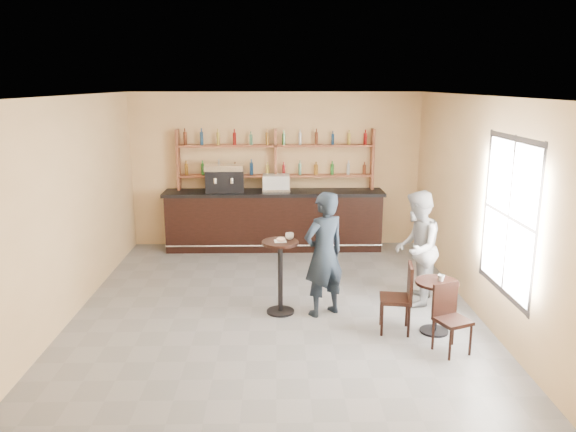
{
  "coord_description": "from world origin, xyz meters",
  "views": [
    {
      "loc": [
        0.01,
        -8.13,
        3.38
      ],
      "look_at": [
        0.2,
        0.8,
        1.25
      ],
      "focal_mm": 35.0,
      "sensor_mm": 36.0,
      "label": 1
    }
  ],
  "objects_px": {
    "chair_west": "(395,298)",
    "chair_south": "(453,320)",
    "espresso_machine": "(225,178)",
    "pedestal_table": "(280,277)",
    "patron_second": "(416,248)",
    "pastry_case": "(276,183)",
    "man_main": "(324,254)",
    "bar_counter": "(274,220)",
    "cafe_table": "(435,307)"
  },
  "relations": [
    {
      "from": "espresso_machine",
      "to": "pedestal_table",
      "type": "height_order",
      "value": "espresso_machine"
    },
    {
      "from": "bar_counter",
      "to": "cafe_table",
      "type": "distance_m",
      "value": 4.69
    },
    {
      "from": "bar_counter",
      "to": "man_main",
      "type": "bearing_deg",
      "value": -77.87
    },
    {
      "from": "espresso_machine",
      "to": "pedestal_table",
      "type": "relative_size",
      "value": 0.69
    },
    {
      "from": "chair_west",
      "to": "bar_counter",
      "type": "bearing_deg",
      "value": -149.1
    },
    {
      "from": "espresso_machine",
      "to": "chair_west",
      "type": "relative_size",
      "value": 0.79
    },
    {
      "from": "pedestal_table",
      "to": "chair_west",
      "type": "xyz_separation_m",
      "value": [
        1.58,
        -0.68,
        -0.07
      ]
    },
    {
      "from": "pastry_case",
      "to": "chair_west",
      "type": "xyz_separation_m",
      "value": [
        1.64,
        -4.06,
        -0.9
      ]
    },
    {
      "from": "chair_south",
      "to": "patron_second",
      "type": "xyz_separation_m",
      "value": [
        -0.08,
        1.66,
        0.45
      ]
    },
    {
      "from": "man_main",
      "to": "chair_west",
      "type": "relative_size",
      "value": 1.91
    },
    {
      "from": "bar_counter",
      "to": "cafe_table",
      "type": "height_order",
      "value": "bar_counter"
    },
    {
      "from": "man_main",
      "to": "bar_counter",
      "type": "bearing_deg",
      "value": -108.96
    },
    {
      "from": "espresso_machine",
      "to": "pastry_case",
      "type": "relative_size",
      "value": 1.38
    },
    {
      "from": "pedestal_table",
      "to": "chair_south",
      "type": "bearing_deg",
      "value": -31.37
    },
    {
      "from": "chair_south",
      "to": "chair_west",
      "type": "bearing_deg",
      "value": 109.2
    },
    {
      "from": "bar_counter",
      "to": "pastry_case",
      "type": "relative_size",
      "value": 8.03
    },
    {
      "from": "pastry_case",
      "to": "chair_south",
      "type": "xyz_separation_m",
      "value": [
        2.24,
        -4.71,
        -0.94
      ]
    },
    {
      "from": "man_main",
      "to": "pedestal_table",
      "type": "bearing_deg",
      "value": -36.99
    },
    {
      "from": "pedestal_table",
      "to": "patron_second",
      "type": "height_order",
      "value": "patron_second"
    },
    {
      "from": "man_main",
      "to": "chair_south",
      "type": "height_order",
      "value": "man_main"
    },
    {
      "from": "pedestal_table",
      "to": "chair_west",
      "type": "distance_m",
      "value": 1.72
    },
    {
      "from": "bar_counter",
      "to": "pedestal_table",
      "type": "bearing_deg",
      "value": -88.25
    },
    {
      "from": "bar_counter",
      "to": "chair_west",
      "type": "xyz_separation_m",
      "value": [
        1.68,
        -4.06,
        -0.12
      ]
    },
    {
      "from": "cafe_table",
      "to": "pedestal_table",
      "type": "bearing_deg",
      "value": 161.1
    },
    {
      "from": "chair_west",
      "to": "cafe_table",
      "type": "bearing_deg",
      "value": 93.19
    },
    {
      "from": "chair_west",
      "to": "pastry_case",
      "type": "bearing_deg",
      "value": -149.66
    },
    {
      "from": "bar_counter",
      "to": "man_main",
      "type": "xyz_separation_m",
      "value": [
        0.74,
        -3.45,
        0.33
      ]
    },
    {
      "from": "cafe_table",
      "to": "man_main",
      "type": "bearing_deg",
      "value": 156.03
    },
    {
      "from": "pedestal_table",
      "to": "cafe_table",
      "type": "height_order",
      "value": "pedestal_table"
    },
    {
      "from": "bar_counter",
      "to": "pedestal_table",
      "type": "xyz_separation_m",
      "value": [
        0.1,
        -3.38,
        -0.05
      ]
    },
    {
      "from": "pastry_case",
      "to": "cafe_table",
      "type": "relative_size",
      "value": 0.75
    },
    {
      "from": "pedestal_table",
      "to": "chair_west",
      "type": "height_order",
      "value": "pedestal_table"
    },
    {
      "from": "espresso_machine",
      "to": "man_main",
      "type": "bearing_deg",
      "value": -67.45
    },
    {
      "from": "chair_west",
      "to": "espresso_machine",
      "type": "bearing_deg",
      "value": -138.17
    },
    {
      "from": "pedestal_table",
      "to": "espresso_machine",
      "type": "bearing_deg",
      "value": 108.05
    },
    {
      "from": "bar_counter",
      "to": "man_main",
      "type": "height_order",
      "value": "man_main"
    },
    {
      "from": "pedestal_table",
      "to": "patron_second",
      "type": "xyz_separation_m",
      "value": [
        2.1,
        0.33,
        0.34
      ]
    },
    {
      "from": "pastry_case",
      "to": "bar_counter",
      "type": "bearing_deg",
      "value": 175.21
    },
    {
      "from": "bar_counter",
      "to": "chair_west",
      "type": "bearing_deg",
      "value": -67.48
    },
    {
      "from": "chair_south",
      "to": "pastry_case",
      "type": "bearing_deg",
      "value": 91.89
    },
    {
      "from": "cafe_table",
      "to": "chair_west",
      "type": "relative_size",
      "value": 0.77
    },
    {
      "from": "pastry_case",
      "to": "man_main",
      "type": "height_order",
      "value": "man_main"
    },
    {
      "from": "chair_west",
      "to": "chair_south",
      "type": "distance_m",
      "value": 0.89
    },
    {
      "from": "pastry_case",
      "to": "man_main",
      "type": "relative_size",
      "value": 0.3
    },
    {
      "from": "pastry_case",
      "to": "patron_second",
      "type": "xyz_separation_m",
      "value": [
        2.15,
        -3.06,
        -0.49
      ]
    },
    {
      "from": "chair_south",
      "to": "patron_second",
      "type": "relative_size",
      "value": 0.5
    },
    {
      "from": "man_main",
      "to": "patron_second",
      "type": "relative_size",
      "value": 1.04
    },
    {
      "from": "chair_west",
      "to": "pedestal_table",
      "type": "bearing_deg",
      "value": -104.88
    },
    {
      "from": "bar_counter",
      "to": "chair_west",
      "type": "distance_m",
      "value": 4.4
    },
    {
      "from": "chair_west",
      "to": "patron_second",
      "type": "xyz_separation_m",
      "value": [
        0.52,
        1.01,
        0.41
      ]
    }
  ]
}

